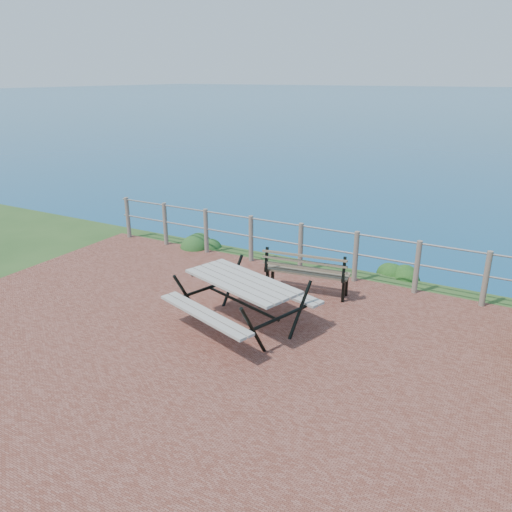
{
  "coord_description": "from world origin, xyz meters",
  "views": [
    {
      "loc": [
        3.81,
        -5.41,
        3.79
      ],
      "look_at": [
        -0.23,
        1.9,
        0.75
      ],
      "focal_mm": 35.0,
      "sensor_mm": 36.0,
      "label": 1
    }
  ],
  "objects": [
    {
      "name": "safety_railing",
      "position": [
        0.0,
        3.35,
        0.57
      ],
      "size": [
        9.4,
        0.1,
        1.0
      ],
      "color": "#6B5B4C",
      "rests_on": "ground"
    },
    {
      "name": "picnic_table",
      "position": [
        0.19,
        0.68,
        0.51
      ],
      "size": [
        2.04,
        1.58,
        0.8
      ],
      "rotation": [
        0.0,
        0.0,
        -0.31
      ],
      "color": "gray",
      "rests_on": "ground"
    },
    {
      "name": "shrub_lip_east",
      "position": [
        1.79,
        4.18,
        0.0
      ],
      "size": [
        0.74,
        0.74,
        0.46
      ],
      "primitive_type": "ellipsoid",
      "color": "#163C12",
      "rests_on": "ground"
    },
    {
      "name": "ground",
      "position": [
        0.0,
        0.0,
        0.0
      ],
      "size": [
        10.0,
        7.0,
        0.12
      ],
      "primitive_type": "cube",
      "color": "brown",
      "rests_on": "ground"
    },
    {
      "name": "park_bench",
      "position": [
        0.57,
        2.38,
        0.57
      ],
      "size": [
        1.56,
        0.58,
        0.86
      ],
      "rotation": [
        0.0,
        0.0,
        0.13
      ],
      "color": "brown",
      "rests_on": "ground"
    },
    {
      "name": "shrub_lip_west",
      "position": [
        -2.58,
        3.68,
        0.0
      ],
      "size": [
        0.75,
        0.75,
        0.48
      ],
      "primitive_type": "ellipsoid",
      "color": "#24491B",
      "rests_on": "ground"
    }
  ]
}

